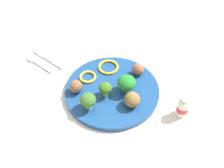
# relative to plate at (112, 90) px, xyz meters

# --- Properties ---
(ground_plane) EXTENTS (4.00, 4.00, 0.00)m
(ground_plane) POSITION_rel_plate_xyz_m (0.00, 0.00, -0.01)
(ground_plane) COLOR silver
(plate) EXTENTS (0.28, 0.28, 0.02)m
(plate) POSITION_rel_plate_xyz_m (0.00, 0.00, 0.00)
(plate) COLOR navy
(plate) RESTS_ON ground_plane
(broccoli_floret_mid_left) EXTENTS (0.05, 0.05, 0.06)m
(broccoli_floret_mid_left) POSITION_rel_plate_xyz_m (-0.04, -0.02, 0.04)
(broccoli_floret_mid_left) COLOR #90CC7A
(broccoli_floret_mid_left) RESTS_ON plate
(broccoli_floret_far_rim) EXTENTS (0.04, 0.04, 0.05)m
(broccoli_floret_far_rim) POSITION_rel_plate_xyz_m (0.01, 0.09, 0.04)
(broccoli_floret_far_rim) COLOR #A7C87C
(broccoli_floret_far_rim) RESTS_ON plate
(broccoli_floret_front_left) EXTENTS (0.04, 0.04, 0.04)m
(broccoli_floret_front_left) POSITION_rel_plate_xyz_m (0.00, 0.03, 0.04)
(broccoli_floret_front_left) COLOR #95CB68
(broccoli_floret_front_left) RESTS_ON plate
(meatball_near_rim) EXTENTS (0.04, 0.04, 0.04)m
(meatball_near_rim) POSITION_rel_plate_xyz_m (0.08, 0.07, 0.03)
(meatball_near_rim) COLOR brown
(meatball_near_rim) RESTS_ON plate
(meatball_front_left) EXTENTS (0.04, 0.04, 0.04)m
(meatball_front_left) POSITION_rel_plate_xyz_m (-0.03, -0.10, 0.03)
(meatball_front_left) COLOR brown
(meatball_front_left) RESTS_ON plate
(meatball_center) EXTENTS (0.04, 0.04, 0.04)m
(meatball_center) POSITION_rel_plate_xyz_m (-0.08, 0.01, 0.03)
(meatball_center) COLOR brown
(meatball_center) RESTS_ON plate
(pepper_ring_back_left) EXTENTS (0.06, 0.06, 0.01)m
(pepper_ring_back_left) POSITION_rel_plate_xyz_m (0.09, 0.01, 0.01)
(pepper_ring_back_left) COLOR yellow
(pepper_ring_back_left) RESTS_ON plate
(pepper_ring_mid_left) EXTENTS (0.09, 0.09, 0.01)m
(pepper_ring_mid_left) POSITION_rel_plate_xyz_m (0.06, -0.06, 0.01)
(pepper_ring_mid_left) COLOR yellow
(pepper_ring_mid_left) RESTS_ON plate
(napkin) EXTENTS (0.18, 0.13, 0.01)m
(napkin) POSITION_rel_plate_xyz_m (0.25, 0.04, -0.01)
(napkin) COLOR white
(napkin) RESTS_ON ground_plane
(fork) EXTENTS (0.12, 0.02, 0.01)m
(fork) POSITION_rel_plate_xyz_m (0.26, 0.05, -0.00)
(fork) COLOR silver
(fork) RESTS_ON napkin
(knife) EXTENTS (0.15, 0.02, 0.01)m
(knife) POSITION_rel_plate_xyz_m (0.26, 0.02, -0.00)
(knife) COLOR silver
(knife) RESTS_ON napkin
(yogurt_bottle) EXTENTS (0.03, 0.03, 0.07)m
(yogurt_bottle) POSITION_rel_plate_xyz_m (-0.20, -0.05, 0.02)
(yogurt_bottle) COLOR white
(yogurt_bottle) RESTS_ON ground_plane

